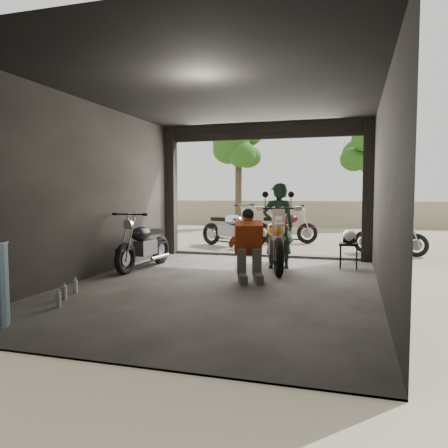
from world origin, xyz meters
The scene contains 15 objects.
ground centered at (0.00, 0.00, 0.00)m, with size 80.00×80.00×0.00m, color #7A6D56.
garage centered at (0.00, 0.55, 1.28)m, with size 7.00×7.13×3.20m.
boundary_wall centered at (0.00, 14.00, 0.60)m, with size 18.00×0.30×1.20m, color gray.
tree_left centered at (-3.00, 12.50, 3.99)m, with size 2.20×2.20×5.60m.
tree_right centered at (2.80, 14.00, 3.56)m, with size 2.20×2.20×5.00m.
main_bike centered at (0.58, 1.78, 0.66)m, with size 0.81×1.97×1.32m, color white, non-canonical shape.
left_bike centered at (-2.00, 1.11, 0.59)m, with size 0.71×1.74×1.17m, color black, non-canonical shape.
outside_bike_a centered at (-1.36, 5.24, 0.63)m, with size 0.76×1.85×1.25m, color black, non-canonical shape.
outside_bike_b centered at (0.04, 6.49, 0.61)m, with size 0.74×1.79×1.21m, color #43101B, non-canonical shape.
outside_bike_c centered at (2.96, 4.77, 0.54)m, with size 0.66×1.61×1.09m, color black, non-canonical shape.
rider centered at (0.61, 1.91, 0.88)m, with size 0.64×0.42×1.77m, color black.
mechanic centered at (0.34, 0.49, 0.62)m, with size 0.63×0.85×1.24m, color #B54418, non-canonical shape.
stool centered at (2.00, 2.35, 0.46)m, with size 0.38×0.38×0.53m.
helmet centered at (2.00, 2.34, 0.67)m, with size 0.29×0.30×0.27m, color white.
sign_post centered at (3.04, 4.03, 1.48)m, with size 0.74×0.08×2.22m.
Camera 1 is at (2.08, -6.89, 1.55)m, focal length 35.00 mm.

